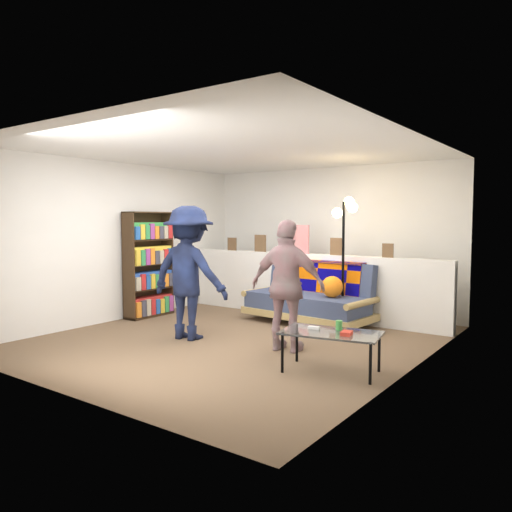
{
  "coord_description": "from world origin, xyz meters",
  "views": [
    {
      "loc": [
        3.87,
        -5.0,
        1.55
      ],
      "look_at": [
        0.0,
        0.4,
        1.05
      ],
      "focal_mm": 35.0,
      "sensor_mm": 36.0,
      "label": 1
    }
  ],
  "objects_px": {
    "person_right": "(288,286)",
    "futon_sofa": "(311,297)",
    "bookshelf": "(149,268)",
    "person_left": "(189,273)",
    "floor_lamp": "(345,235)",
    "coffee_table": "(332,335)"
  },
  "relations": [
    {
      "from": "coffee_table",
      "to": "futon_sofa",
      "type": "bearing_deg",
      "value": 124.2
    },
    {
      "from": "person_left",
      "to": "futon_sofa",
      "type": "bearing_deg",
      "value": -120.88
    },
    {
      "from": "floor_lamp",
      "to": "person_left",
      "type": "distance_m",
      "value": 2.3
    },
    {
      "from": "person_right",
      "to": "futon_sofa",
      "type": "bearing_deg",
      "value": -79.0
    },
    {
      "from": "bookshelf",
      "to": "person_left",
      "type": "xyz_separation_m",
      "value": [
        1.54,
        -0.72,
        0.08
      ]
    },
    {
      "from": "coffee_table",
      "to": "person_right",
      "type": "relative_size",
      "value": 0.69
    },
    {
      "from": "futon_sofa",
      "to": "bookshelf",
      "type": "xyz_separation_m",
      "value": [
        -2.35,
        -1.05,
        0.39
      ]
    },
    {
      "from": "person_right",
      "to": "floor_lamp",
      "type": "bearing_deg",
      "value": -96.77
    },
    {
      "from": "futon_sofa",
      "to": "floor_lamp",
      "type": "height_order",
      "value": "floor_lamp"
    },
    {
      "from": "coffee_table",
      "to": "person_left",
      "type": "bearing_deg",
      "value": 174.24
    },
    {
      "from": "futon_sofa",
      "to": "bookshelf",
      "type": "distance_m",
      "value": 2.6
    },
    {
      "from": "floor_lamp",
      "to": "bookshelf",
      "type": "bearing_deg",
      "value": -158.48
    },
    {
      "from": "futon_sofa",
      "to": "floor_lamp",
      "type": "xyz_separation_m",
      "value": [
        0.5,
        0.07,
        0.94
      ]
    },
    {
      "from": "floor_lamp",
      "to": "person_right",
      "type": "xyz_separation_m",
      "value": [
        0.05,
        -1.62,
        -0.55
      ]
    },
    {
      "from": "bookshelf",
      "to": "floor_lamp",
      "type": "relative_size",
      "value": 0.89
    },
    {
      "from": "bookshelf",
      "to": "coffee_table",
      "type": "distance_m",
      "value": 3.83
    },
    {
      "from": "coffee_table",
      "to": "bookshelf",
      "type": "bearing_deg",
      "value": 165.83
    },
    {
      "from": "bookshelf",
      "to": "person_right",
      "type": "bearing_deg",
      "value": -9.72
    },
    {
      "from": "coffee_table",
      "to": "floor_lamp",
      "type": "relative_size",
      "value": 0.57
    },
    {
      "from": "coffee_table",
      "to": "floor_lamp",
      "type": "height_order",
      "value": "floor_lamp"
    },
    {
      "from": "person_right",
      "to": "person_left",
      "type": "bearing_deg",
      "value": 0.64
    },
    {
      "from": "bookshelf",
      "to": "person_right",
      "type": "xyz_separation_m",
      "value": [
        2.9,
        -0.5,
        -0.0
      ]
    }
  ]
}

